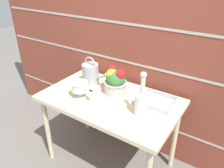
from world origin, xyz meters
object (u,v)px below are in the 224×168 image
crystal_pedestal_bowl (80,87)px  figurine_vase (92,95)px  flower_planter (115,82)px  glass_decanter (142,101)px  wire_tray (156,102)px  watering_can (91,74)px

crystal_pedestal_bowl → figurine_vase: 0.16m
flower_planter → glass_decanter: (0.33, -0.16, 0.01)m
glass_decanter → wire_tray: bearing=82.1°
flower_planter → figurine_vase: 0.26m
crystal_pedestal_bowl → glass_decanter: bearing=6.5°
crystal_pedestal_bowl → flower_planter: flower_planter is taller
figurine_vase → wire_tray: size_ratio=0.64×
watering_can → wire_tray: (0.65, 0.03, -0.09)m
watering_can → flower_planter: bearing=-3.8°
flower_planter → wire_tray: flower_planter is taller
flower_planter → glass_decanter: size_ratio=0.69×
watering_can → crystal_pedestal_bowl: size_ratio=2.02×
watering_can → glass_decanter: bearing=-16.3°
figurine_vase → glass_decanter: bearing=12.2°
flower_planter → glass_decanter: bearing=-25.8°
crystal_pedestal_bowl → watering_can: bearing=106.7°
crystal_pedestal_bowl → wire_tray: (0.57, 0.27, -0.09)m
watering_can → wire_tray: watering_can is taller
flower_planter → figurine_vase: flower_planter is taller
wire_tray → figurine_vase: bearing=-145.0°
flower_planter → wire_tray: size_ratio=0.81×
glass_decanter → watering_can: bearing=163.7°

